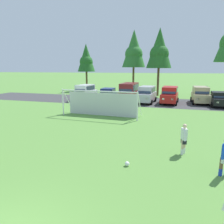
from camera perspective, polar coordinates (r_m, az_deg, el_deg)
name	(u,v)px	position (r m, az deg, el deg)	size (l,w,h in m)	color
ground_plane	(127,119)	(19.39, 4.06, -1.76)	(400.00, 400.00, 0.00)	#598C3D
parking_lot_strip	(144,102)	(29.50, 8.58, 2.75)	(52.00, 8.40, 0.01)	#3D3D3F
soccer_ball	(127,164)	(10.22, 4.07, -13.64)	(0.22, 0.22, 0.22)	white
soccer_goal	(101,103)	(20.21, -2.90, 2.54)	(7.48, 2.20, 2.57)	white
player_winger_left	(184,139)	(11.89, 18.64, -6.85)	(0.33, 0.75, 1.64)	beige
parked_car_slot_far_left	(85,92)	(31.03, -7.28, 5.29)	(2.36, 4.71, 2.16)	silver
parked_car_slot_left	(108,94)	(30.30, -1.12, 4.77)	(2.12, 4.24, 1.72)	navy
parked_car_slot_center_left	(129,92)	(29.05, 4.57, 5.37)	(2.26, 4.83, 2.52)	maroon
parked_car_slot_center	(147,94)	(28.53, 9.22, 4.69)	(2.38, 4.72, 2.16)	#B2B2BC
parked_car_slot_center_right	(170,95)	(28.56, 15.15, 4.44)	(2.33, 4.70, 2.16)	red
parked_car_slot_right	(200,95)	(29.91, 22.56, 4.26)	(2.24, 4.65, 2.16)	tan
parked_car_slot_far_right	(219,99)	(28.55, 26.70, 3.12)	(2.04, 4.20, 1.72)	black
tree_left_edge	(86,59)	(43.78, -6.91, 13.94)	(3.46, 3.46, 9.22)	brown
tree_mid_left	(134,50)	(39.87, 5.87, 16.16)	(4.19, 4.19, 11.18)	brown
tree_center_back	(159,49)	(36.37, 12.54, 15.99)	(4.05, 4.05, 10.81)	brown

